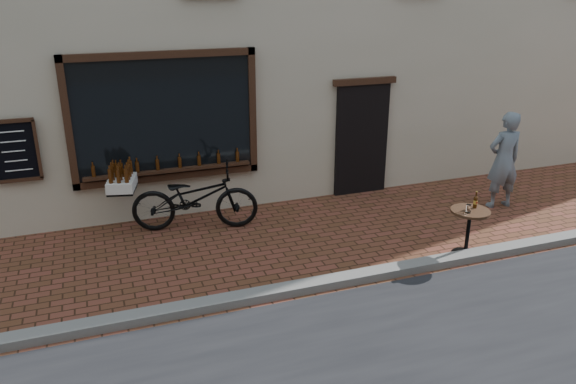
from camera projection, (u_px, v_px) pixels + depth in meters
name	position (u px, v px, depth m)	size (l,w,h in m)	color
ground	(348.00, 290.00, 7.83)	(90.00, 90.00, 0.00)	#552F1B
kerb	(342.00, 280.00, 7.99)	(90.00, 0.25, 0.12)	slate
cargo_bicycle	(192.00, 198.00, 9.59)	(2.56, 1.23, 1.21)	black
bistro_table	(469.00, 223.00, 8.64)	(0.60, 0.60, 1.03)	black
pedestrian	(504.00, 160.00, 10.43)	(0.67, 0.44, 1.84)	slate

